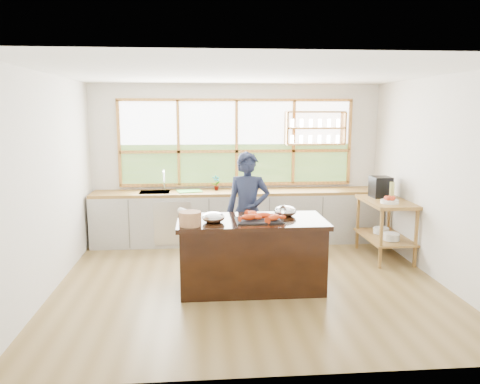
{
  "coord_description": "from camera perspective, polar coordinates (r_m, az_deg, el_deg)",
  "views": [
    {
      "loc": [
        -0.62,
        -5.88,
        2.24
      ],
      "look_at": [
        -0.11,
        0.15,
        1.19
      ],
      "focal_mm": 35.0,
      "sensor_mm": 36.0,
      "label": 1
    }
  ],
  "objects": [
    {
      "name": "mixing_bowl_left",
      "position": [
        5.71,
        -3.28,
        -3.11
      ],
      "size": [
        0.28,
        0.28,
        0.14
      ],
      "primitive_type": "ellipsoid",
      "color": "silver",
      "rests_on": "island"
    },
    {
      "name": "right_shelf_unit",
      "position": [
        7.51,
        17.35,
        -3.19
      ],
      "size": [
        0.62,
        1.1,
        0.9
      ],
      "color": "olive",
      "rests_on": "ground_plane"
    },
    {
      "name": "espresso_machine",
      "position": [
        7.67,
        16.76,
        0.6
      ],
      "size": [
        0.3,
        0.32,
        0.33
      ],
      "primitive_type": "cube",
      "rotation": [
        0.0,
        0.0,
        0.04
      ],
      "color": "black",
      "rests_on": "right_shelf_unit"
    },
    {
      "name": "potted_plant",
      "position": [
        7.97,
        -2.93,
        1.12
      ],
      "size": [
        0.16,
        0.14,
        0.27
      ],
      "primitive_type": "imported",
      "rotation": [
        0.0,
        0.0,
        0.35
      ],
      "color": "slate",
      "rests_on": "back_counter"
    },
    {
      "name": "room_shell",
      "position": [
        6.44,
        0.97,
        5.5
      ],
      "size": [
        5.02,
        4.52,
        2.71
      ],
      "color": "silver",
      "rests_on": "ground_plane"
    },
    {
      "name": "lobster_pile",
      "position": [
        5.78,
        2.47,
        -2.98
      ],
      "size": [
        0.52,
        0.44,
        0.08
      ],
      "color": "#DF3B01",
      "rests_on": "slate_board"
    },
    {
      "name": "ground_plane",
      "position": [
        6.32,
        1.18,
        -10.92
      ],
      "size": [
        5.0,
        5.0,
        0.0
      ],
      "primitive_type": "plane",
      "color": "olive"
    },
    {
      "name": "cutting_board",
      "position": [
        7.93,
        -6.19,
        0.12
      ],
      "size": [
        0.46,
        0.38,
        0.01
      ],
      "primitive_type": "cube",
      "rotation": [
        0.0,
        0.0,
        0.22
      ],
      "color": "green",
      "rests_on": "back_counter"
    },
    {
      "name": "mixing_bowl_right",
      "position": [
        6.08,
        5.53,
        -2.33
      ],
      "size": [
        0.29,
        0.29,
        0.14
      ],
      "primitive_type": "ellipsoid",
      "color": "silver",
      "rests_on": "island"
    },
    {
      "name": "slate_board",
      "position": [
        5.79,
        2.24,
        -3.45
      ],
      "size": [
        0.56,
        0.41,
        0.02
      ],
      "primitive_type": "cube",
      "rotation": [
        0.0,
        0.0,
        0.02
      ],
      "color": "black",
      "rests_on": "island"
    },
    {
      "name": "back_counter",
      "position": [
        8.04,
        -0.39,
        -2.99
      ],
      "size": [
        4.9,
        0.63,
        0.9
      ],
      "color": "#B5B2AB",
      "rests_on": "ground_plane"
    },
    {
      "name": "wicker_basket",
      "position": [
        5.55,
        -6.1,
        -3.26
      ],
      "size": [
        0.27,
        0.27,
        0.17
      ],
      "primitive_type": "cylinder",
      "color": "tan",
      "rests_on": "island"
    },
    {
      "name": "wine_glass",
      "position": [
        5.65,
        5.25,
        -2.22
      ],
      "size": [
        0.08,
        0.08,
        0.22
      ],
      "color": "silver",
      "rests_on": "island"
    },
    {
      "name": "fruit_bowl",
      "position": [
        7.22,
        17.78,
        -0.99
      ],
      "size": [
        0.26,
        0.26,
        0.11
      ],
      "color": "white",
      "rests_on": "right_shelf_unit"
    },
    {
      "name": "cook",
      "position": [
        6.56,
        0.97,
        -2.45
      ],
      "size": [
        0.66,
        0.49,
        1.68
      ],
      "primitive_type": "imported",
      "rotation": [
        0.0,
        0.0,
        -0.14
      ],
      "color": "#1B223B",
      "rests_on": "ground_plane"
    },
    {
      "name": "island",
      "position": [
        5.98,
        1.39,
        -7.52
      ],
      "size": [
        1.85,
        0.9,
        0.9
      ],
      "color": "black",
      "rests_on": "ground_plane"
    },
    {
      "name": "parchment_roll",
      "position": [
        6.12,
        -6.61,
        -2.49
      ],
      "size": [
        0.23,
        0.3,
        0.08
      ],
      "primitive_type": "cylinder",
      "rotation": [
        1.57,
        0.0,
        0.57
      ],
      "color": "silver",
      "rests_on": "island"
    },
    {
      "name": "wine_bottle",
      "position": [
        7.4,
        18.03,
        0.05
      ],
      "size": [
        0.08,
        0.08,
        0.29
      ],
      "primitive_type": "cylinder",
      "rotation": [
        0.0,
        0.0,
        -0.11
      ],
      "color": "#A3A959",
      "rests_on": "right_shelf_unit"
    }
  ]
}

